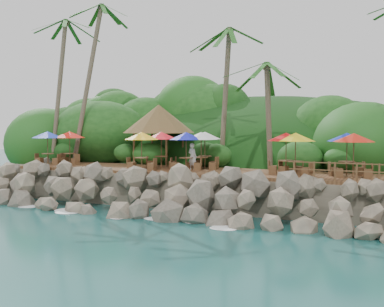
% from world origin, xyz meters
% --- Properties ---
extents(ground, '(140.00, 140.00, 0.00)m').
position_xyz_m(ground, '(0.00, 0.00, 0.00)').
color(ground, '#19514F').
rests_on(ground, ground).
extents(land_base, '(32.00, 25.20, 2.10)m').
position_xyz_m(land_base, '(0.00, 16.00, 1.05)').
color(land_base, gray).
rests_on(land_base, ground).
extents(jungle_hill, '(44.80, 28.00, 15.40)m').
position_xyz_m(jungle_hill, '(0.00, 23.50, 0.00)').
color(jungle_hill, '#143811').
rests_on(jungle_hill, ground).
extents(seawall, '(29.00, 4.00, 2.30)m').
position_xyz_m(seawall, '(0.00, 2.00, 1.15)').
color(seawall, gray).
rests_on(seawall, ground).
extents(terrace, '(26.00, 5.00, 0.20)m').
position_xyz_m(terrace, '(0.00, 6.00, 2.20)').
color(terrace, brown).
rests_on(terrace, land_base).
extents(jungle_foliage, '(44.00, 16.00, 12.00)m').
position_xyz_m(jungle_foliage, '(0.00, 15.00, 0.00)').
color(jungle_foliage, '#143811').
rests_on(jungle_foliage, ground).
extents(foam_line, '(25.20, 0.80, 0.06)m').
position_xyz_m(foam_line, '(0.00, 0.30, 0.03)').
color(foam_line, white).
rests_on(foam_line, ground).
extents(palms, '(34.55, 6.64, 14.15)m').
position_xyz_m(palms, '(1.64, 8.64, 12.34)').
color(palms, brown).
rests_on(palms, ground).
extents(palapa, '(5.57, 5.57, 4.60)m').
position_xyz_m(palapa, '(-4.49, 9.58, 5.79)').
color(palapa, brown).
rests_on(palapa, ground).
extents(dining_clusters, '(24.41, 5.54, 2.54)m').
position_xyz_m(dining_clusters, '(0.59, 5.90, 4.40)').
color(dining_clusters, brown).
rests_on(dining_clusters, terrace).
extents(railing, '(6.10, 0.10, 1.00)m').
position_xyz_m(railing, '(10.08, 3.65, 2.91)').
color(railing, brown).
rests_on(railing, terrace).
extents(waiter, '(0.76, 0.61, 1.81)m').
position_xyz_m(waiter, '(0.08, 5.90, 3.20)').
color(waiter, silver).
rests_on(waiter, terrace).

